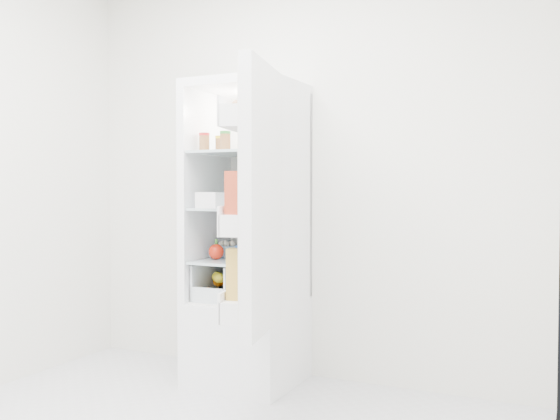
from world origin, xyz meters
The scene contains 21 objects.
room_walls centered at (0.00, 0.00, 1.59)m, with size 3.02×3.02×2.61m.
refrigerator centered at (-0.20, 1.25, 0.67)m, with size 0.60×0.60×1.80m.
shelf_low centered at (-0.20, 1.19, 0.74)m, with size 0.49×0.53×0.01m, color #A9C0C6.
shelf_mid centered at (-0.20, 1.19, 1.05)m, with size 0.49×0.53×0.01m, color #A9C0C6.
shelf_top centered at (-0.20, 1.19, 1.38)m, with size 0.49×0.53×0.01m, color #A9C0C6.
crisper_left centered at (-0.32, 1.19, 0.61)m, with size 0.23×0.46×0.22m, color silver, non-canonical shape.
crisper_right centered at (-0.08, 1.19, 0.61)m, with size 0.23×0.46×0.22m, color silver, non-canonical shape.
condiment_jars centered at (-0.20, 1.07, 1.43)m, with size 0.46×0.16×0.08m.
squeeze_bottle centered at (0.01, 1.33, 1.47)m, with size 0.05×0.05×0.17m, color white.
tub_white centered at (-0.31, 0.99, 1.10)m, with size 0.14×0.14×0.09m, color white.
tub_cream centered at (-0.08, 1.14, 1.09)m, with size 0.12×0.12×0.07m, color silver.
tin_red centered at (-0.04, 1.14, 1.09)m, with size 0.09×0.09×0.06m, color red.
foil_tray centered at (-0.25, 1.35, 1.08)m, with size 0.15×0.12×0.04m, color silver.
tub_green centered at (-0.03, 1.28, 1.10)m, with size 0.11×0.16×0.09m, color #439342.
red_cabbage centered at (-0.14, 1.27, 0.83)m, with size 0.16×0.16×0.16m, color #5C1F54.
bell_pepper centered at (-0.36, 1.11, 0.79)m, with size 0.09×0.09×0.09m, color red.
mushroom_bowl centered at (-0.36, 1.26, 0.78)m, with size 0.15×0.15×0.07m, color #8AB1CF.
salad_bag centered at (-0.07, 1.03, 0.81)m, with size 0.12×0.12×0.12m, color #A5BA8C.
citrus_pile centered at (-0.33, 1.15, 0.59)m, with size 0.20×0.31×0.16m.
veg_pile centered at (-0.07, 1.18, 0.56)m, with size 0.16×0.30×0.10m.
fridge_door centered at (0.17, 0.62, 1.09)m, with size 0.29×0.60×1.30m.
Camera 1 is at (1.58, -2.07, 1.17)m, focal length 40.00 mm.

